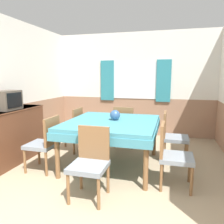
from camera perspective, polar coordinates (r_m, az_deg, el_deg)
wall_back at (r=5.69m, az=5.82°, el=7.22°), size 4.39×0.10×2.60m
wall_left at (r=4.63m, az=-24.70°, el=5.85°), size 0.05×4.48×2.60m
dining_table at (r=3.67m, az=0.03°, el=-3.87°), size 1.50×1.57×0.78m
chair_left_far at (r=4.50m, az=-10.41°, el=-4.13°), size 0.44×0.44×0.88m
chair_left_near at (r=3.68m, az=-17.06°, el=-7.46°), size 0.44×0.44×0.88m
chair_right_far at (r=4.07m, az=15.38°, el=-5.77°), size 0.44×0.44×0.88m
chair_right_near at (r=3.14m, az=15.32°, el=-10.34°), size 0.44×0.44×0.88m
chair_head_window at (r=4.68m, az=3.33°, el=-3.47°), size 0.44×0.44×0.88m
chair_head_near at (r=2.81m, az=-5.60°, el=-12.41°), size 0.44×0.44×0.88m
sideboard at (r=4.27m, az=-24.70°, el=-5.52°), size 0.46×1.34×0.95m
tv at (r=4.11m, az=-25.58°, el=2.79°), size 0.29×0.43×0.33m
vase at (r=3.70m, az=0.79°, el=-0.80°), size 0.17×0.17×0.17m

